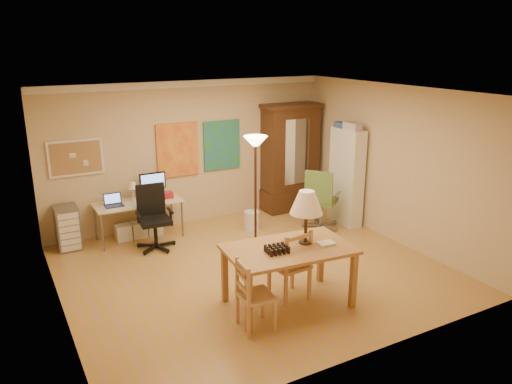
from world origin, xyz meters
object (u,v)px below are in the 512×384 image
dining_table (295,235)px  office_chair_green (320,213)px  armoire (290,164)px  bookshelf (346,177)px  office_chair_black (155,232)px  computer_desk (140,215)px

dining_table → office_chair_green: size_ratio=1.49×
dining_table → armoire: 3.93m
bookshelf → armoire: bearing=111.1°
bookshelf → office_chair_green: bearing=-176.7°
armoire → office_chair_black: bearing=-167.7°
office_chair_green → office_chair_black: bearing=168.8°
dining_table → armoire: armoire is taller
office_chair_black → armoire: armoire is taller
office_chair_black → office_chair_green: (3.00, -0.59, 0.02)m
dining_table → bookshelf: size_ratio=0.94×
dining_table → computer_desk: 3.51m
computer_desk → office_chair_black: (0.08, -0.59, -0.12)m
office_chair_black → bookshelf: bookshelf is taller
office_chair_green → armoire: size_ratio=0.53×
armoire → dining_table: bearing=-121.4°
dining_table → office_chair_black: size_ratio=1.58×
office_chair_green → armoire: bearing=84.7°
armoire → bookshelf: size_ratio=1.19×
dining_table → office_chair_green: dining_table is taller
computer_desk → office_chair_black: bearing=-82.3°
dining_table → bookshelf: (2.52, 2.12, -0.06)m
office_chair_green → armoire: armoire is taller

